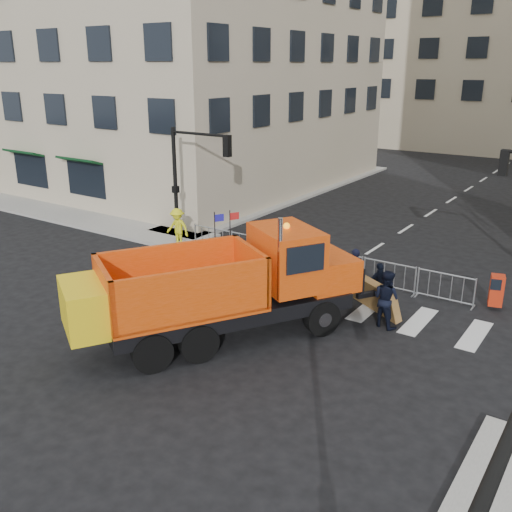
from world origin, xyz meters
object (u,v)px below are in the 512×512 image
Objects in this scene: cop_b at (386,299)px; cop_a at (354,271)px; cop_c at (379,285)px; plow_truck at (221,285)px; worker at (178,228)px; newspaper_box at (496,290)px.

cop_a is at bearing -30.29° from cop_b.
cop_c is (1.24, -0.62, -0.07)m from cop_a.
cop_a is 2.83m from cop_b.
cop_b is 1.58m from cop_c.
plow_truck reaches higher than cop_b.
worker is at bearing -59.38° from cop_c.
plow_truck reaches higher than cop_a.
plow_truck is 9.19m from worker.
plow_truck is 9.16× the size of newspaper_box.
cop_c is at bearing -0.27° from plow_truck.
cop_a is 4.87m from newspaper_box.
worker reaches higher than cop_a.
worker is 13.52m from newspaper_box.
worker is at bearing 80.97° from plow_truck.
plow_truck is at bearing 57.76° from cop_b.
plow_truck is at bearing -148.26° from newspaper_box.
cop_a is at bearing -5.82° from worker.
cop_a is 0.91× the size of cop_b.
worker is at bearing 169.14° from newspaper_box.
plow_truck is 5.97m from cop_a.
cop_a is 1.38m from cop_c.
worker is (-8.81, 0.28, 0.17)m from cop_a.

